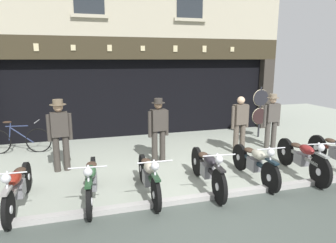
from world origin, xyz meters
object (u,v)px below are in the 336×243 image
at_px(motorcycle_center, 207,168).
at_px(advert_board_near, 86,87).
at_px(motorcycle_far_left, 18,186).
at_px(motorcycle_center_left, 149,175).
at_px(leaning_bicycle, 18,140).
at_px(tyre_sign_pole, 260,108).
at_px(salesman_left, 60,132).
at_px(salesman_right, 240,122).
at_px(motorcycle_center_right, 255,162).
at_px(advert_board_far, 56,87).
at_px(motorcycle_left, 91,180).
at_px(assistant_far_right, 272,118).
at_px(motorcycle_right, 302,157).
at_px(shopkeeper_center, 158,127).

height_order(motorcycle_center, advert_board_near, advert_board_near).
relative_size(motorcycle_far_left, motorcycle_center_left, 1.03).
bearing_deg(leaning_bicycle, motorcycle_center, 55.75).
bearing_deg(tyre_sign_pole, salesman_left, -166.84).
distance_m(motorcycle_far_left, tyre_sign_pole, 7.67).
distance_m(motorcycle_center_left, salesman_right, 3.66).
distance_m(motorcycle_center, motorcycle_center_right, 1.15).
xyz_separation_m(motorcycle_center_left, advert_board_far, (-1.92, 4.84, 1.33)).
bearing_deg(advert_board_far, motorcycle_center_right, -48.05).
height_order(motorcycle_far_left, advert_board_near, advert_board_near).
height_order(motorcycle_far_left, tyre_sign_pole, tyre_sign_pole).
height_order(motorcycle_center_left, salesman_left, salesman_left).
bearing_deg(tyre_sign_pole, motorcycle_left, -150.19).
bearing_deg(assistant_far_right, motorcycle_center_left, 26.46).
xyz_separation_m(motorcycle_left, salesman_right, (4.14, 1.86, 0.48)).
bearing_deg(salesman_left, assistant_far_right, 175.99).
bearing_deg(tyre_sign_pole, advert_board_near, 165.07).
xyz_separation_m(motorcycle_far_left, motorcycle_left, (1.26, -0.05, -0.00)).
xyz_separation_m(motorcycle_center_right, motorcycle_right, (1.19, -0.04, 0.02)).
distance_m(motorcycle_center_right, tyre_sign_pole, 4.01).
bearing_deg(tyre_sign_pole, motorcycle_center_right, -124.18).
height_order(motorcycle_far_left, motorcycle_right, motorcycle_right).
xyz_separation_m(motorcycle_far_left, motorcycle_center, (3.56, -0.16, 0.02)).
bearing_deg(motorcycle_left, salesman_right, -150.46).
height_order(motorcycle_center_left, shopkeeper_center, shopkeeper_center).
distance_m(motorcycle_right, advert_board_near, 6.76).
bearing_deg(motorcycle_center_left, salesman_right, -145.80).
height_order(motorcycle_center_left, salesman_right, salesman_right).
distance_m(motorcycle_far_left, advert_board_near, 5.05).
bearing_deg(salesman_left, leaning_bicycle, -61.84).
xyz_separation_m(motorcycle_center_right, advert_board_near, (-3.37, 4.77, 1.31)).
bearing_deg(shopkeeper_center, advert_board_near, -70.23).
distance_m(motorcycle_left, tyre_sign_pole, 6.57).
relative_size(motorcycle_left, assistant_far_right, 1.25).
distance_m(motorcycle_far_left, motorcycle_center, 3.56).
xyz_separation_m(motorcycle_right, tyre_sign_pole, (1.04, 3.32, 0.57)).
bearing_deg(motorcycle_far_left, motorcycle_center, 179.72).
relative_size(motorcycle_left, shopkeeper_center, 1.22).
bearing_deg(salesman_right, motorcycle_center_left, 26.69).
bearing_deg(motorcycle_left, motorcycle_center_left, -179.53).
bearing_deg(motorcycle_far_left, advert_board_near, -103.63).
relative_size(motorcycle_center_right, shopkeeper_center, 1.17).
bearing_deg(motorcycle_center_right, advert_board_near, -52.31).
distance_m(motorcycle_far_left, advert_board_far, 4.89).
height_order(motorcycle_center, motorcycle_right, motorcycle_right).
relative_size(motorcycle_far_left, leaning_bicycle, 1.11).
height_order(salesman_left, advert_board_far, advert_board_far).
distance_m(motorcycle_center, assistant_far_right, 3.71).
bearing_deg(motorcycle_left, advert_board_near, -85.64).
xyz_separation_m(assistant_far_right, tyre_sign_pole, (0.39, 1.22, 0.11)).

